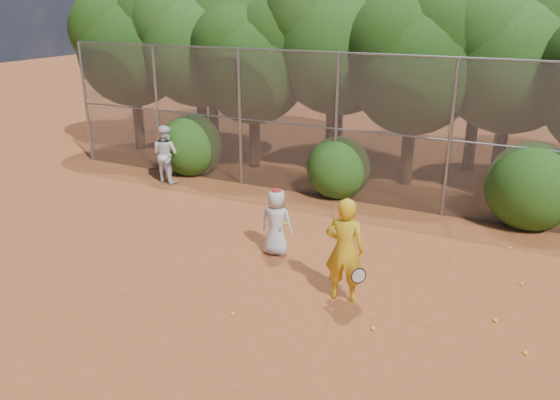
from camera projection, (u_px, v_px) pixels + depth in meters
The scene contains 23 objects.
ground at pixel (270, 307), 9.98m from camera, with size 80.00×80.00×0.00m, color #944721.
fence_back at pixel (368, 130), 14.39m from camera, with size 20.05×0.09×4.03m.
tree_0 at pixel (133, 40), 19.27m from camera, with size 4.38×3.81×6.00m.
tree_1 at pixel (200, 35), 18.59m from camera, with size 4.64×4.03×6.35m.
tree_2 at pixel (255, 57), 17.18m from camera, with size 3.99×3.47×5.47m.
tree_3 at pixel (342, 30), 16.72m from camera, with size 4.89×4.26×6.70m.
tree_4 at pixel (418, 57), 15.41m from camera, with size 4.19×3.64×5.73m.
tree_5 at pixel (516, 48), 14.97m from camera, with size 4.51×3.92×6.17m.
tree_9 at pixel (212, 26), 20.88m from camera, with size 4.83×4.20×6.62m.
tree_10 at pixel (337, 20), 18.91m from camera, with size 5.15×4.48×7.06m.
tree_11 at pixel (485, 39), 16.69m from camera, with size 4.64×4.03×6.35m.
bush_0 at pixel (191, 142), 17.41m from camera, with size 2.00×2.00×2.00m, color #1F4A12.
bush_1 at pixel (338, 165), 15.40m from camera, with size 1.80×1.80×1.80m, color #1F4A12.
bush_2 at pixel (532, 182), 13.29m from camera, with size 2.20×2.20×2.20m, color #1F4A12.
player_yellow at pixel (345, 250), 9.93m from camera, with size 0.87×0.60×2.01m.
player_teen at pixel (276, 222), 11.83m from camera, with size 0.75×0.51×1.52m.
player_white at pixel (166, 154), 16.56m from camera, with size 0.94×0.82×1.76m.
ball_0 at pixel (495, 321), 9.49m from camera, with size 0.07×0.07×0.07m, color yellow.
ball_1 at pixel (522, 284), 10.71m from camera, with size 0.07×0.07×0.07m, color yellow.
ball_2 at pixel (373, 329), 9.26m from camera, with size 0.07×0.07×0.07m, color yellow.
ball_3 at pixel (525, 353), 8.62m from camera, with size 0.07×0.07×0.07m, color yellow.
ball_4 at pixel (233, 314), 9.69m from camera, with size 0.07×0.07×0.07m, color yellow.
ball_5 at pixel (511, 248), 12.26m from camera, with size 0.07×0.07×0.07m, color yellow.
Camera 1 is at (3.95, -7.74, 5.29)m, focal length 35.00 mm.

